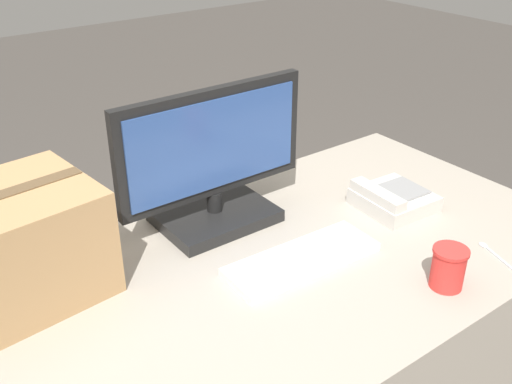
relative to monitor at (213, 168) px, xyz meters
name	(u,v)px	position (x,y,z in m)	size (l,w,h in m)	color
office_desk	(260,372)	(-0.04, -0.27, -0.52)	(1.80, 0.90, 0.71)	#A89E8E
monitor	(213,168)	(0.00, 0.00, 0.00)	(0.57, 0.24, 0.40)	black
keyboard	(302,258)	(0.06, -0.31, -0.16)	(0.42, 0.16, 0.03)	silver
desk_phone	(392,199)	(0.46, -0.25, -0.14)	(0.21, 0.21, 0.08)	beige
paper_cup_right	(448,268)	(0.28, -0.59, -0.12)	(0.09, 0.09, 0.11)	red
spoon	(492,252)	(0.50, -0.57, -0.17)	(0.06, 0.14, 0.00)	silver
cardboard_box	(23,243)	(-0.53, -0.01, -0.04)	(0.36, 0.35, 0.27)	tan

